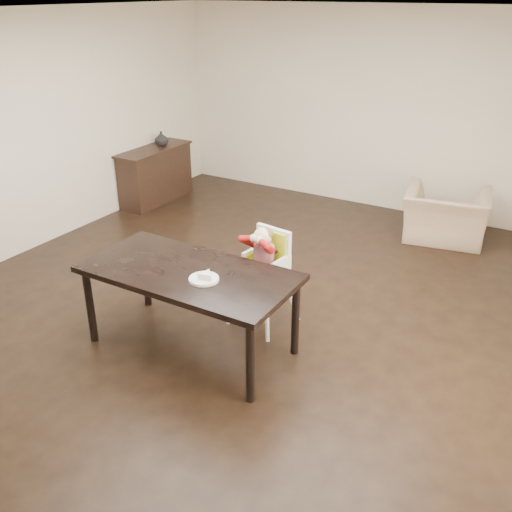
{
  "coord_description": "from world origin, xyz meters",
  "views": [
    {
      "loc": [
        2.55,
        -4.11,
        2.88
      ],
      "look_at": [
        0.37,
        -0.41,
        0.85
      ],
      "focal_mm": 40.0,
      "sensor_mm": 36.0,
      "label": 1
    }
  ],
  "objects_px": {
    "high_chair": "(265,256)",
    "armchair": "(447,207)",
    "sideboard": "(156,175)",
    "dining_table": "(189,279)"
  },
  "relations": [
    {
      "from": "high_chair",
      "to": "armchair",
      "type": "height_order",
      "value": "high_chair"
    },
    {
      "from": "high_chair",
      "to": "sideboard",
      "type": "bearing_deg",
      "value": 153.87
    },
    {
      "from": "dining_table",
      "to": "armchair",
      "type": "height_order",
      "value": "armchair"
    },
    {
      "from": "sideboard",
      "to": "dining_table",
      "type": "bearing_deg",
      "value": -46.12
    },
    {
      "from": "armchair",
      "to": "sideboard",
      "type": "xyz_separation_m",
      "value": [
        -4.02,
        -0.68,
        -0.03
      ]
    },
    {
      "from": "dining_table",
      "to": "high_chair",
      "type": "distance_m",
      "value": 0.77
    },
    {
      "from": "armchair",
      "to": "dining_table",
      "type": "bearing_deg",
      "value": 59.73
    },
    {
      "from": "dining_table",
      "to": "armchair",
      "type": "bearing_deg",
      "value": 69.45
    },
    {
      "from": "sideboard",
      "to": "armchair",
      "type": "bearing_deg",
      "value": 9.67
    },
    {
      "from": "sideboard",
      "to": "high_chair",
      "type": "bearing_deg",
      "value": -34.86
    }
  ]
}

